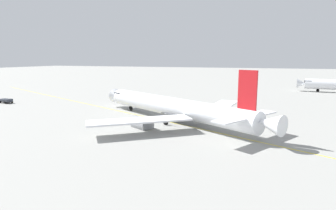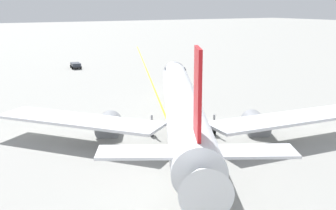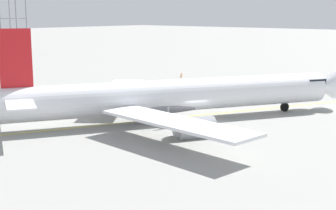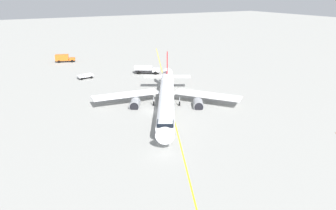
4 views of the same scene
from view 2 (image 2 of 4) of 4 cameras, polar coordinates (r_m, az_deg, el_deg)
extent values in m
plane|color=gray|center=(48.16, 4.63, -2.63)|extent=(600.00, 600.00, 0.00)
cylinder|color=white|center=(45.14, 1.90, 0.09)|extent=(35.60, 21.87, 3.64)
cone|color=white|center=(65.27, 0.87, 4.21)|extent=(4.30, 4.48, 3.46)
cone|color=white|center=(25.26, 4.66, -10.11)|extent=(5.00, 4.64, 3.09)
cube|color=black|center=(62.97, 0.95, 4.63)|extent=(3.60, 3.87, 0.70)
ellipsoid|color=gray|center=(43.51, 2.04, -1.78)|extent=(13.77, 9.59, 2.00)
cube|color=red|center=(27.55, 4.01, 1.64)|extent=(2.92, 1.76, 5.89)
cube|color=white|center=(28.54, -3.60, -6.36)|extent=(5.15, 6.47, 0.20)
cube|color=white|center=(29.21, 11.18, -6.13)|extent=(5.15, 6.47, 0.20)
cube|color=white|center=(42.32, -11.90, -1.99)|extent=(16.03, 13.71, 0.28)
cube|color=white|center=(43.57, 15.87, -1.77)|extent=(5.80, 17.31, 0.28)
cylinder|color=gray|center=(45.15, -7.96, -2.84)|extent=(4.61, 4.07, 2.50)
cylinder|color=black|center=(47.06, -7.69, -2.16)|extent=(1.16, 1.94, 2.13)
cylinder|color=gray|center=(46.04, 11.65, -2.67)|extent=(4.61, 4.07, 2.50)
cylinder|color=black|center=(47.90, 11.12, -2.02)|extent=(1.16, 1.94, 2.13)
cylinder|color=#9EA0A5|center=(59.79, 1.09, 1.93)|extent=(0.20, 0.20, 1.68)
cylinder|color=black|center=(59.96, 1.08, 1.14)|extent=(1.11, 0.79, 1.10)
cylinder|color=#9EA0A5|center=(43.56, -2.20, -2.41)|extent=(0.20, 0.20, 1.68)
cylinder|color=black|center=(43.80, -2.19, -3.47)|extent=(1.11, 0.79, 1.10)
cylinder|color=#9EA0A5|center=(43.95, 6.23, -2.34)|extent=(0.20, 0.20, 1.68)
cylinder|color=black|center=(44.18, 6.21, -3.39)|extent=(1.11, 0.79, 1.10)
cube|color=#232326|center=(92.89, -12.31, 5.11)|extent=(4.18, 2.22, 0.20)
cube|color=#2D333D|center=(91.47, -12.21, 5.27)|extent=(1.50, 1.97, 0.70)
cube|color=black|center=(90.97, -12.17, 5.30)|extent=(0.36, 1.48, 0.39)
cube|color=#2D333D|center=(93.52, -12.38, 5.41)|extent=(2.87, 2.23, 0.60)
cylinder|color=black|center=(91.66, -11.64, 4.97)|extent=(0.68, 0.39, 0.64)
cylinder|color=black|center=(91.44, -12.75, 4.90)|extent=(0.68, 0.39, 0.64)
cylinder|color=black|center=(94.27, -11.87, 5.18)|extent=(0.68, 0.39, 0.64)
cylinder|color=black|center=(94.05, -12.95, 5.11)|extent=(0.68, 0.39, 0.64)
cube|color=yellow|center=(49.84, -0.13, -2.03)|extent=(166.03, 74.25, 0.01)
camera|label=1|loc=(33.70, -86.22, -0.53)|focal=30.14mm
camera|label=3|loc=(58.86, 64.40, 4.80)|focal=52.14mm
camera|label=4|loc=(118.46, -0.67, 20.03)|focal=34.46mm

